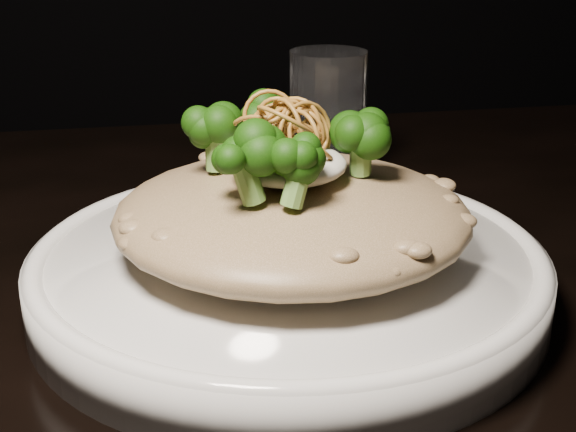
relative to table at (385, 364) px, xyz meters
name	(u,v)px	position (x,y,z in m)	size (l,w,h in m)	color
table	(385,364)	(0.00, 0.00, 0.00)	(1.10, 0.80, 0.75)	black
plate	(288,274)	(-0.08, -0.04, 0.10)	(0.32, 0.32, 0.03)	silver
risotto	(292,214)	(-0.08, -0.04, 0.14)	(0.22, 0.22, 0.05)	brown
broccoli	(278,133)	(-0.08, -0.04, 0.19)	(0.14, 0.14, 0.05)	black
cheese	(288,164)	(-0.08, -0.05, 0.17)	(0.07, 0.07, 0.02)	silver
shallots	(290,115)	(-0.08, -0.04, 0.20)	(0.06, 0.06, 0.04)	brown
drinking_glass	(327,118)	(0.00, 0.17, 0.14)	(0.07, 0.07, 0.12)	silver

